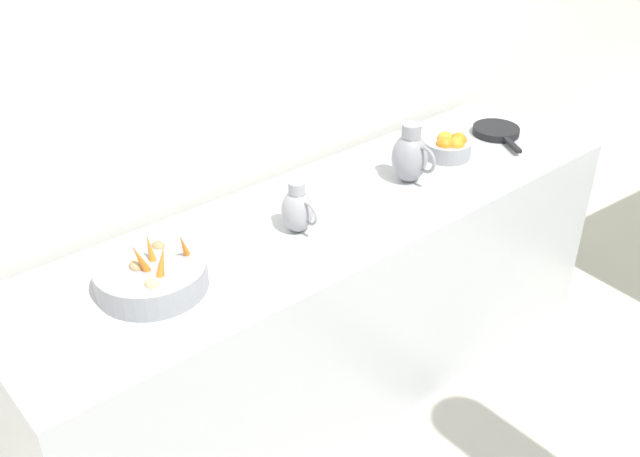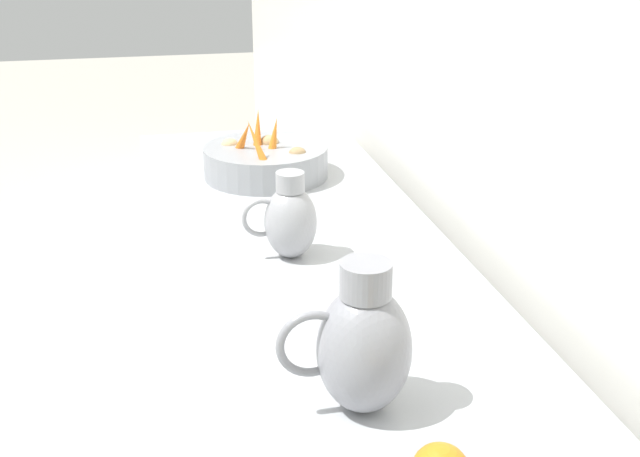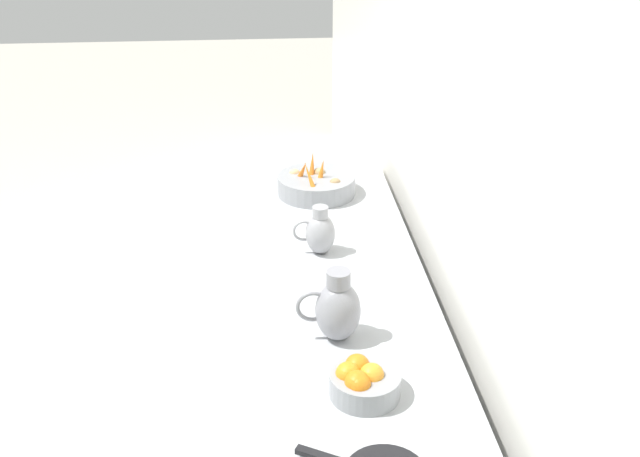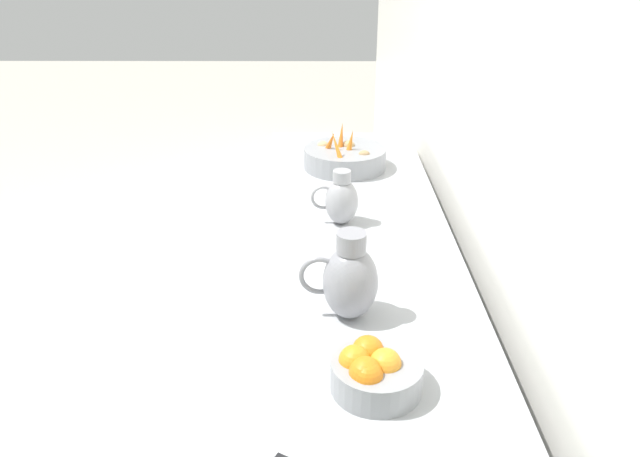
{
  "view_description": "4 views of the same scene",
  "coord_description": "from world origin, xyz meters",
  "px_view_note": "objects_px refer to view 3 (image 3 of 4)",
  "views": [
    {
      "loc": [
        0.32,
        -1.45,
        2.31
      ],
      "look_at": [
        -1.33,
        -0.04,
        0.97
      ],
      "focal_mm": 40.26,
      "sensor_mm": 36.0,
      "label": 1
    },
    {
      "loc": [
        -1.17,
        1.56,
        1.64
      ],
      "look_at": [
        -1.45,
        0.29,
        1.11
      ],
      "focal_mm": 43.73,
      "sensor_mm": 36.0,
      "label": 2
    },
    {
      "loc": [
        -1.23,
        2.61,
        2.34
      ],
      "look_at": [
        -1.45,
        -0.08,
        0.99
      ],
      "focal_mm": 42.03,
      "sensor_mm": 36.0,
      "label": 3
    },
    {
      "loc": [
        -1.38,
        1.97,
        1.85
      ],
      "look_at": [
        -1.38,
        0.15,
        0.97
      ],
      "focal_mm": 34.17,
      "sensor_mm": 36.0,
      "label": 4
    }
  ],
  "objects_px": {
    "orange_bowl": "(363,381)",
    "metal_pitcher_short": "(320,232)",
    "vegetable_colander": "(316,184)",
    "metal_pitcher_tall": "(337,308)"
  },
  "relations": [
    {
      "from": "metal_pitcher_tall",
      "to": "metal_pitcher_short",
      "type": "height_order",
      "value": "metal_pitcher_tall"
    },
    {
      "from": "metal_pitcher_tall",
      "to": "metal_pitcher_short",
      "type": "xyz_separation_m",
      "value": [
        0.01,
        -0.6,
        -0.02
      ]
    },
    {
      "from": "vegetable_colander",
      "to": "metal_pitcher_short",
      "type": "relative_size",
      "value": 1.82
    },
    {
      "from": "vegetable_colander",
      "to": "orange_bowl",
      "type": "bearing_deg",
      "value": 90.63
    },
    {
      "from": "metal_pitcher_short",
      "to": "metal_pitcher_tall",
      "type": "bearing_deg",
      "value": 90.58
    },
    {
      "from": "orange_bowl",
      "to": "metal_pitcher_short",
      "type": "relative_size",
      "value": 1.05
    },
    {
      "from": "orange_bowl",
      "to": "metal_pitcher_short",
      "type": "height_order",
      "value": "metal_pitcher_short"
    },
    {
      "from": "vegetable_colander",
      "to": "metal_pitcher_tall",
      "type": "xyz_separation_m",
      "value": [
        0.03,
        1.19,
        0.07
      ]
    },
    {
      "from": "metal_pitcher_tall",
      "to": "orange_bowl",
      "type": "bearing_deg",
      "value": 98.33
    },
    {
      "from": "orange_bowl",
      "to": "metal_pitcher_tall",
      "type": "height_order",
      "value": "metal_pitcher_tall"
    }
  ]
}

